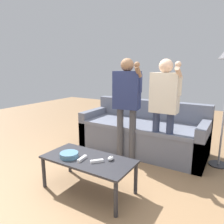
% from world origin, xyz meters
% --- Properties ---
extents(ground_plane, '(12.00, 12.00, 0.00)m').
position_xyz_m(ground_plane, '(0.00, 0.00, 0.00)').
color(ground_plane, '#93704C').
extents(couch, '(2.15, 0.91, 0.86)m').
position_xyz_m(couch, '(-0.17, 1.43, 0.31)').
color(couch, slate).
rests_on(couch, ground).
extents(coffee_table, '(1.10, 0.53, 0.41)m').
position_xyz_m(coffee_table, '(-0.21, -0.10, 0.36)').
color(coffee_table, '#2D2D33').
rests_on(coffee_table, ground).
extents(snack_bowl, '(0.22, 0.22, 0.06)m').
position_xyz_m(snack_bowl, '(-0.42, -0.20, 0.44)').
color(snack_bowl, teal).
rests_on(snack_bowl, coffee_table).
extents(game_remote_nunchuk, '(0.06, 0.09, 0.05)m').
position_xyz_m(game_remote_nunchuk, '(0.04, -0.01, 0.44)').
color(game_remote_nunchuk, white).
rests_on(game_remote_nunchuk, coffee_table).
extents(player_center, '(0.49, 0.32, 1.60)m').
position_xyz_m(player_center, '(-0.24, 0.91, 1.00)').
color(player_center, '#47474C').
rests_on(player_center, ground).
extents(player_right, '(0.47, 0.30, 1.58)m').
position_xyz_m(player_right, '(0.32, 0.99, 0.99)').
color(player_right, '#2D3856').
rests_on(player_right, ground).
extents(game_remote_wand_near, '(0.12, 0.14, 0.03)m').
position_xyz_m(game_remote_wand_near, '(-0.42, -0.21, 0.43)').
color(game_remote_wand_near, white).
rests_on(game_remote_wand_near, coffee_table).
extents(game_remote_wand_far, '(0.05, 0.16, 0.03)m').
position_xyz_m(game_remote_wand_far, '(-0.25, -0.17, 0.43)').
color(game_remote_wand_far, white).
rests_on(game_remote_wand_far, coffee_table).
extents(game_remote_wand_spare, '(0.13, 0.13, 0.03)m').
position_xyz_m(game_remote_wand_spare, '(-0.07, -0.14, 0.43)').
color(game_remote_wand_spare, white).
rests_on(game_remote_wand_spare, coffee_table).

